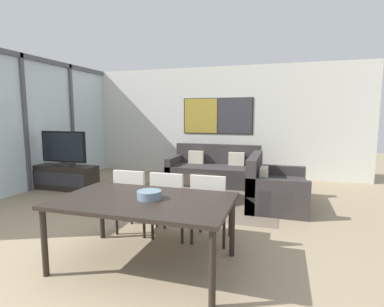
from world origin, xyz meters
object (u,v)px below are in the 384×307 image
Objects in this scene: fruit_bowl at (149,194)px; tv_console at (65,177)px; coffee_table at (197,184)px; dining_chair_left at (134,196)px; sofa_main at (215,171)px; dining_chair_centre at (170,200)px; dining_table at (144,204)px; dining_chair_right at (210,203)px; television at (64,149)px; sofa_side at (273,189)px.

tv_console is at bearing 141.99° from fruit_bowl.
dining_chair_left is at bearing -101.79° from coffee_table.
fruit_bowl is at bearing -85.18° from coffee_table.
dining_chair_centre is at bearing -87.25° from sofa_main.
tv_console is 0.69× the size of sofa_main.
coffee_table is at bearing 94.82° from fruit_bowl.
dining_chair_right is (0.52, 0.76, -0.16)m from dining_table.
television is 3.53m from dining_chair_centre.
dining_table is 2.07× the size of dining_chair_centre.
sofa_main is at bearing 83.47° from dining_chair_left.
dining_chair_centre reaches higher than coffee_table.
dining_chair_right reaches higher than dining_table.
dining_chair_left is at bearing 127.77° from fruit_bowl.
coffee_table is at bearing 78.21° from dining_chair_left.
fruit_bowl is (-1.15, -2.59, 0.49)m from sofa_side.
dining_chair_left is at bearing -33.65° from tv_console.
dining_table is at bearing -90.00° from dining_chair_centre.
television reaches higher than sofa_side.
dining_chair_right is (-0.68, -1.84, 0.23)m from sofa_side.
dining_chair_left and dining_chair_right have the same top height.
sofa_side is 2.22m from dining_chair_centre.
dining_chair_right is at bearing -78.09° from sofa_main.
sofa_main is 3.99m from fruit_bowl.
sofa_side is (1.36, -1.37, -0.00)m from sofa_main.
dining_chair_left is at bearing 124.50° from dining_table.
television is at bearing -152.50° from sofa_main.
sofa_main is 2.35× the size of dining_chair_centre.
sofa_main is at bearing 101.91° from dining_chair_right.
dining_chair_right is at bearing -0.04° from dining_chair_left.
dining_table is 7.08× the size of fruit_bowl.
sofa_side is 2.53m from dining_chair_left.
sofa_side is at bearing 66.14° from fruit_bowl.
tv_console is at bearing -178.72° from coffee_table.
dining_chair_right is (3.59, -1.69, -0.37)m from television.
tv_console is 2.91m from coffee_table.
coffee_table is 4.20× the size of fruit_bowl.
dining_chair_left reaches higher than tv_console.
television is 3.08m from dining_chair_left.
television reaches higher than dining_chair_centre.
fruit_bowl is at bearing -121.99° from dining_chair_right.
dining_chair_centre is 0.52m from dining_chair_right.
television is 3.34m from sofa_main.
tv_console reaches higher than coffee_table.
dining_chair_right is (1.04, -0.00, 0.00)m from dining_chair_left.
coffee_table is 1.79m from dining_chair_centre.
television reaches higher than fruit_bowl.
dining_chair_centre is at bearing -178.98° from dining_chair_right.
coffee_table is at bearing 1.28° from tv_console.
dining_chair_right is at bearing 58.01° from fruit_bowl.
dining_chair_right is at bearing 1.02° from dining_chair_centre.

